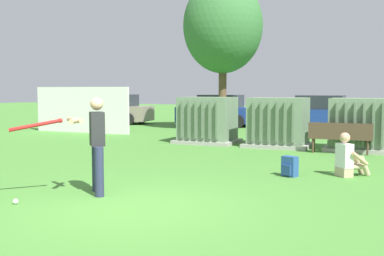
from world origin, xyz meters
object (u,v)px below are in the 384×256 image
transformer_mid_west (278,123)px  sports_ball (16,201)px  backpack (289,167)px  parked_car_right_of_center (318,114)px  transformer_mid_east (361,125)px  batter (94,140)px  park_bench (340,136)px  parked_car_left_of_center (219,111)px  parked_car_leftmost (114,110)px  seated_spectator (348,159)px  transformer_west (207,121)px

transformer_mid_west → sports_ball: size_ratio=23.33×
backpack → parked_car_right_of_center: 12.50m
transformer_mid_west → transformer_mid_east: 2.56m
batter → backpack: 4.30m
transformer_mid_east → park_bench: bearing=-116.4°
parked_car_left_of_center → parked_car_right_of_center: (5.09, -0.33, 0.00)m
parked_car_right_of_center → parked_car_leftmost: bearing=-178.0°
park_bench → sports_ball: size_ratio=20.14×
park_bench → parked_car_right_of_center: 8.45m
seated_spectator → park_bench: bearing=98.9°
backpack → parked_car_leftmost: (-12.37, 12.04, 0.54)m
parked_car_right_of_center → batter: bearing=-95.6°
parked_car_left_of_center → parked_car_right_of_center: size_ratio=1.02×
batter → seated_spectator: 5.46m
parked_car_right_of_center → transformer_mid_west: bearing=-91.2°
transformer_mid_east → parked_car_right_of_center: 7.61m
sports_ball → parked_car_leftmost: bearing=118.3°
transformer_mid_east → parked_car_right_of_center: bearing=108.5°
transformer_mid_east → transformer_west: bearing=179.6°
transformer_west → transformer_mid_west: same height
transformer_mid_west → parked_car_leftmost: (-10.89, 6.88, -0.04)m
transformer_west → transformer_mid_east: size_ratio=1.00×
seated_spectator → parked_car_right_of_center: (-2.48, 11.88, 0.38)m
backpack → parked_car_left_of_center: (-6.41, 12.75, 0.54)m
seated_spectator → parked_car_right_of_center: parked_car_right_of_center is taller
parked_car_leftmost → parked_car_left_of_center: 5.99m
park_bench → seated_spectator: 3.70m
seated_spectator → backpack: (-1.16, -0.53, -0.16)m
transformer_west → sports_ball: 9.56m
backpack → parked_car_leftmost: parked_car_leftmost is taller
seated_spectator → parked_car_leftmost: parked_car_leftmost is taller
transformer_west → seated_spectator: (5.19, -4.70, -0.41)m
backpack → parked_car_right_of_center: (-1.32, 12.42, 0.54)m
transformer_mid_east → batter: batter is taller
batter → transformer_mid_west: bearing=80.6°
transformer_mid_west → parked_car_right_of_center: same height
park_bench → parked_car_left_of_center: 11.06m
parked_car_left_of_center → backpack: bearing=-63.3°
transformer_mid_east → parked_car_right_of_center: same height
batter → backpack: size_ratio=3.95×
batter → sports_ball: bearing=-122.6°
backpack → transformer_west: bearing=127.6°
transformer_mid_west → seated_spectator: (2.64, -4.62, -0.41)m
backpack → parked_car_left_of_center: size_ratio=0.10×
transformer_west → sports_ball: bearing=-87.4°
backpack → seated_spectator: bearing=24.7°
backpack → parked_car_right_of_center: size_ratio=0.10×
transformer_west → transformer_mid_west: (2.55, -0.08, 0.00)m
park_bench → sports_ball: bearing=-116.2°
transformer_west → sports_ball: size_ratio=23.33×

